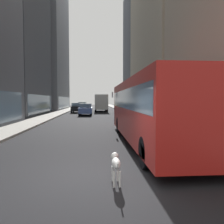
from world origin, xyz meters
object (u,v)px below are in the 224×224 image
at_px(car_yellow_taxi, 82,106).
at_px(car_blue_hatchback, 86,109).
at_px(car_black_suv, 78,108).
at_px(dalmatian_dog, 116,163).
at_px(transit_bus, 150,107).
at_px(box_truck, 101,102).

bearing_deg(car_yellow_taxi, car_blue_hatchback, -85.59).
distance_m(car_black_suv, dalmatian_dog, 32.37).
bearing_deg(car_yellow_taxi, car_black_suv, -90.00).
bearing_deg(car_blue_hatchback, dalmatian_dog, -85.93).
height_order(car_yellow_taxi, car_blue_hatchback, same).
distance_m(transit_bus, car_blue_hatchback, 20.79).
bearing_deg(dalmatian_dog, car_yellow_taxi, 94.22).
relative_size(car_black_suv, dalmatian_dog, 4.42).
xyz_separation_m(car_yellow_taxi, dalmatian_dog, (3.43, -46.41, -0.31)).
xyz_separation_m(transit_bus, car_blue_hatchback, (-4.00, 20.38, -0.95)).
bearing_deg(dalmatian_dog, car_blue_hatchback, 94.07).
height_order(car_yellow_taxi, dalmatian_dog, car_yellow_taxi).
relative_size(transit_bus, car_blue_hatchback, 2.43).
relative_size(car_black_suv, box_truck, 0.57).
height_order(car_blue_hatchback, box_truck, box_truck).
relative_size(car_blue_hatchback, dalmatian_dog, 4.93).
height_order(car_black_suv, dalmatian_dog, car_black_suv).
distance_m(car_yellow_taxi, box_truck, 11.23).
distance_m(transit_bus, car_yellow_taxi, 41.51).
height_order(box_truck, dalmatian_dog, box_truck).
bearing_deg(car_yellow_taxi, dalmatian_dog, -85.78).
height_order(transit_bus, car_black_suv, transit_bus).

